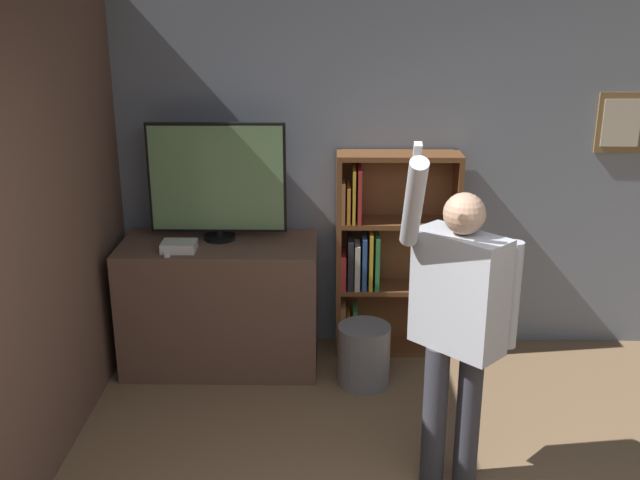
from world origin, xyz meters
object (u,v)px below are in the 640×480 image
at_px(waste_bin, 364,355).
at_px(bookshelf, 384,257).
at_px(game_console, 179,246).
at_px(person, 458,315).
at_px(television, 217,181).

bearing_deg(waste_bin, bookshelf, 73.53).
xyz_separation_m(game_console, bookshelf, (1.40, 0.42, -0.22)).
height_order(game_console, person, person).
bearing_deg(bookshelf, waste_bin, -106.47).
height_order(person, waste_bin, person).
bearing_deg(game_console, waste_bin, -5.06).
height_order(game_console, waste_bin, game_console).
distance_m(game_console, bookshelf, 1.48).
bearing_deg(bookshelf, person, -80.70).
bearing_deg(game_console, bookshelf, 16.69).
bearing_deg(person, television, 179.32).
relative_size(television, bookshelf, 0.63).
height_order(bookshelf, person, person).
relative_size(person, waste_bin, 4.54).
distance_m(game_console, person, 2.05).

